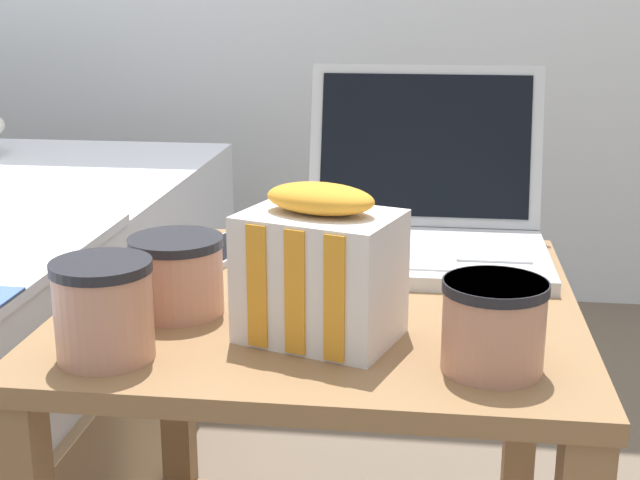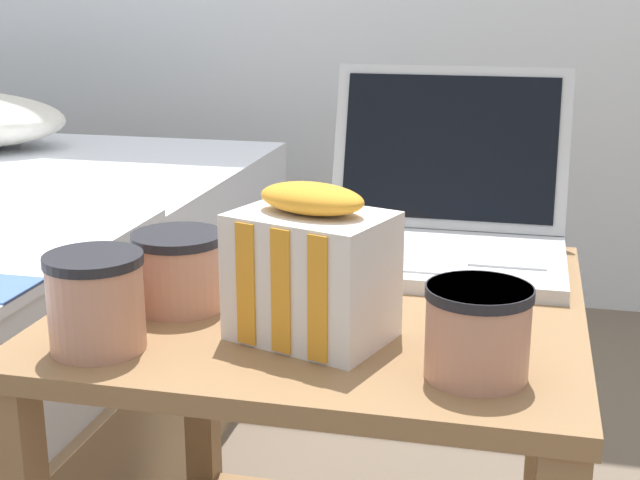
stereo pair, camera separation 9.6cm
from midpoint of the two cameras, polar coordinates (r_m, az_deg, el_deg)
name	(u,v)px [view 2 (the right image)]	position (r m, az deg, el deg)	size (l,w,h in m)	color
bedside_table	(328,452)	(1.11, 3.06, -13.44)	(0.57, 0.55, 0.55)	olive
laptop	(440,220)	(1.19, 9.98, 1.22)	(0.33, 0.30, 0.24)	#B7BABC
mug_front_left	(177,267)	(0.98, -6.40, -1.74)	(0.11, 0.13, 0.09)	tan
mug_front_right	(478,326)	(0.83, 13.42, -5.42)	(0.10, 0.14, 0.09)	tan
mug_mid_center	(97,296)	(0.88, -11.10, -3.58)	(0.10, 0.14, 0.10)	tan
snack_bag	(312,269)	(0.89, 2.56, -1.93)	(0.18, 0.15, 0.16)	silver
cell_phone	(243,247)	(1.21, -2.69, -0.47)	(0.11, 0.16, 0.01)	#B7BABC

